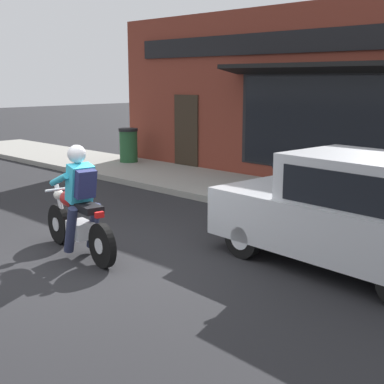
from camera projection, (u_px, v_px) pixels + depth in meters
name	position (u px, v px, depth m)	size (l,w,h in m)	color
ground_plane	(89.00, 262.00, 7.52)	(80.00, 80.00, 0.00)	black
sidewalk_curb	(192.00, 181.00, 13.17)	(2.60, 22.00, 0.14)	gray
storefront_building	(286.00, 97.00, 12.70)	(1.25, 11.13, 4.20)	maroon
motorcycle_with_rider	(79.00, 210.00, 7.70)	(0.63, 2.01, 1.62)	black
car_hatchback	(351.00, 214.00, 7.10)	(1.89, 3.88, 1.57)	black
fire_hydrant	(298.00, 185.00, 10.06)	(0.36, 0.24, 0.88)	red
trash_bin	(129.00, 145.00, 15.60)	(0.56, 0.56, 0.98)	#23512D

